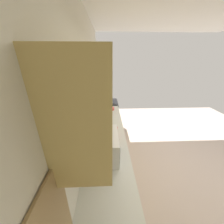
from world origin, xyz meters
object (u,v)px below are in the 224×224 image
oven_range (108,115)px  kettle (114,131)px  microwave (106,145)px  bowl (111,108)px

oven_range → kettle: kettle is taller
microwave → kettle: (0.46, -0.13, -0.08)m
bowl → kettle: (-1.15, 0.00, 0.04)m
microwave → bowl: size_ratio=3.69×
bowl → kettle: kettle is taller
kettle → bowl: bearing=0.0°
microwave → oven_range: bearing=-0.8°
oven_range → bowl: bearing=-170.7°
oven_range → bowl: 0.77m
oven_range → microwave: microwave is taller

